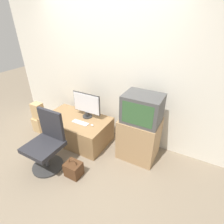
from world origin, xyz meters
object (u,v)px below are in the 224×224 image
main_monitor (87,105)px  cardboard_box_lower (41,124)px  handbag (74,169)px  keyboard (80,123)px  mouse (92,125)px  crt_tv (142,108)px  office_chair (47,144)px

main_monitor → cardboard_box_lower: 1.20m
handbag → cardboard_box_lower: bearing=156.0°
cardboard_box_lower → keyboard: bearing=2.9°
main_monitor → keyboard: bearing=-86.0°
keyboard → handbag: size_ratio=1.00×
keyboard → cardboard_box_lower: size_ratio=1.07×
keyboard → handbag: 0.82m
main_monitor → cardboard_box_lower: size_ratio=1.92×
cardboard_box_lower → mouse: bearing=3.5°
keyboard → cardboard_box_lower: bearing=-177.1°
mouse → cardboard_box_lower: (-1.26, -0.08, -0.33)m
main_monitor → mouse: bearing=-40.8°
crt_tv → office_chair: crt_tv is taller
mouse → handbag: 0.78m
keyboard → handbag: bearing=-62.7°
office_chair → keyboard: bearing=78.4°
office_chair → handbag: size_ratio=2.92×
cardboard_box_lower → main_monitor: bearing=16.1°
crt_tv → office_chair: bearing=-143.7°
cardboard_box_lower → crt_tv: bearing=7.0°
crt_tv → main_monitor: bearing=177.9°
main_monitor → office_chair: (-0.12, -0.91, -0.30)m
handbag → main_monitor: bearing=111.6°
main_monitor → mouse: main_monitor is taller
mouse → office_chair: size_ratio=0.06×
main_monitor → handbag: main_monitor is taller
main_monitor → crt_tv: size_ratio=1.01×
main_monitor → office_chair: bearing=-97.5°
keyboard → crt_tv: 1.17m
main_monitor → crt_tv: crt_tv is taller
handbag → crt_tv: bearing=50.7°
mouse → office_chair: bearing=-117.9°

